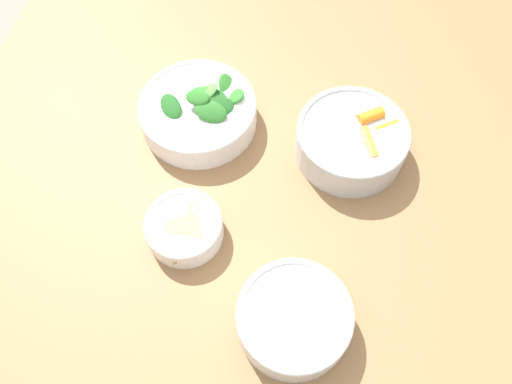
{
  "coord_description": "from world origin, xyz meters",
  "views": [
    {
      "loc": [
        0.37,
        0.07,
        1.43
      ],
      "look_at": [
        0.01,
        -0.0,
        0.76
      ],
      "focal_mm": 35.0,
      "sensor_mm": 36.0,
      "label": 1
    }
  ],
  "objects": [
    {
      "name": "bowl_cookies",
      "position": [
        0.09,
        -0.1,
        0.75
      ],
      "size": [
        0.12,
        0.12,
        0.04
      ],
      "color": "white",
      "rests_on": "dining_table"
    },
    {
      "name": "dining_table",
      "position": [
        0.0,
        0.0,
        0.64
      ],
      "size": [
        1.18,
        1.09,
        0.73
      ],
      "color": "olive",
      "rests_on": "ground_plane"
    },
    {
      "name": "bowl_greens",
      "position": [
        -0.13,
        -0.12,
        0.76
      ],
      "size": [
        0.2,
        0.2,
        0.08
      ],
      "color": "white",
      "rests_on": "dining_table"
    },
    {
      "name": "bowl_carrots",
      "position": [
        -0.11,
        0.14,
        0.76
      ],
      "size": [
        0.18,
        0.18,
        0.07
      ],
      "color": "silver",
      "rests_on": "dining_table"
    },
    {
      "name": "bowl_beans_hotdog",
      "position": [
        0.19,
        0.09,
        0.76
      ],
      "size": [
        0.16,
        0.16,
        0.06
      ],
      "color": "silver",
      "rests_on": "dining_table"
    },
    {
      "name": "ground_plane",
      "position": [
        0.0,
        0.0,
        0.0
      ],
      "size": [
        10.0,
        10.0,
        0.0
      ],
      "primitive_type": "plane",
      "color": "gray"
    }
  ]
}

